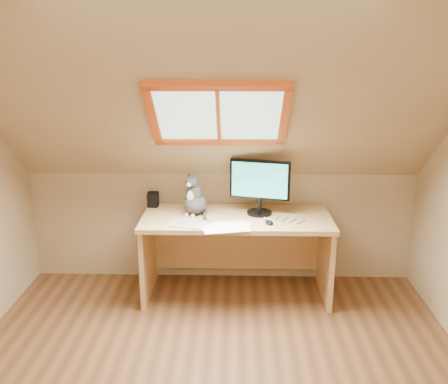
{
  "coord_description": "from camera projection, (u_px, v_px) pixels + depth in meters",
  "views": [
    {
      "loc": [
        0.13,
        -2.6,
        2.1
      ],
      "look_at": [
        0.04,
        1.0,
        1.05
      ],
      "focal_mm": 40.0,
      "sensor_mm": 36.0,
      "label": 1
    }
  ],
  "objects": [
    {
      "name": "room_shell",
      "position": [
        211.0,
        180.0,
        2.59
      ],
      "size": [
        3.52,
        3.52,
        2.41
      ],
      "color": "tan",
      "rests_on": "ground"
    },
    {
      "name": "desk",
      "position": [
        236.0,
        238.0,
        4.33
      ],
      "size": [
        1.59,
        0.7,
        0.73
      ],
      "color": "#DFB16A",
      "rests_on": "ground"
    },
    {
      "name": "monitor",
      "position": [
        260.0,
        183.0,
        4.18
      ],
      "size": [
        0.5,
        0.22,
        0.47
      ],
      "color": "black",
      "rests_on": "desk"
    },
    {
      "name": "cat",
      "position": [
        195.0,
        199.0,
        4.23
      ],
      "size": [
        0.28,
        0.31,
        0.37
      ],
      "color": "#45413D",
      "rests_on": "desk"
    },
    {
      "name": "desk_speaker",
      "position": [
        153.0,
        199.0,
        4.44
      ],
      "size": [
        0.1,
        0.1,
        0.13
      ],
      "primitive_type": "cube",
      "rotation": [
        0.0,
        0.0,
        -0.06
      ],
      "color": "black",
      "rests_on": "desk"
    },
    {
      "name": "graphics_tablet",
      "position": [
        188.0,
        224.0,
        4.0
      ],
      "size": [
        0.3,
        0.24,
        0.01
      ],
      "primitive_type": "cube",
      "rotation": [
        0.0,
        0.0,
        -0.22
      ],
      "color": "#B2B2B7",
      "rests_on": "desk"
    },
    {
      "name": "mouse",
      "position": [
        269.0,
        222.0,
        4.01
      ],
      "size": [
        0.09,
        0.11,
        0.03
      ],
      "primitive_type": "ellipsoid",
      "rotation": [
        0.0,
        0.0,
        0.42
      ],
      "color": "black",
      "rests_on": "desk"
    },
    {
      "name": "papers",
      "position": [
        219.0,
        226.0,
        3.95
      ],
      "size": [
        0.35,
        0.3,
        0.01
      ],
      "color": "white",
      "rests_on": "desk"
    },
    {
      "name": "cables",
      "position": [
        278.0,
        221.0,
        4.08
      ],
      "size": [
        0.51,
        0.26,
        0.01
      ],
      "color": "silver",
      "rests_on": "desk"
    }
  ]
}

